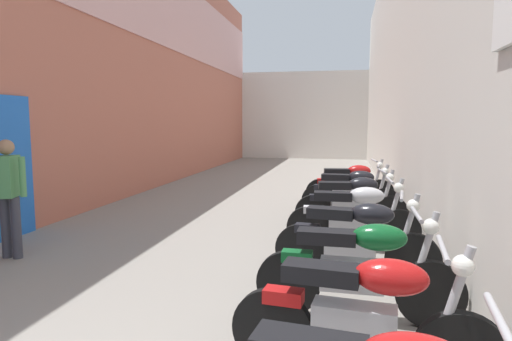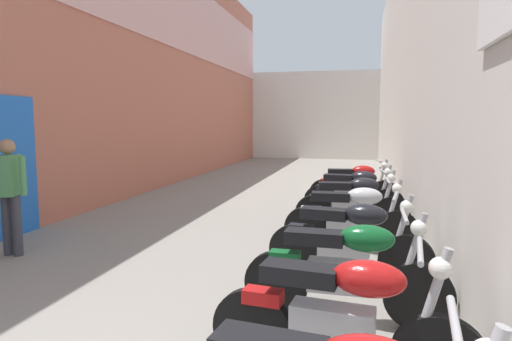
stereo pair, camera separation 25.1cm
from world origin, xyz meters
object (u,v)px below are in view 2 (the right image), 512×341
at_px(motorcycle_second, 341,316).
at_px(motorcycle_eighth, 354,184).
at_px(motorcycle_third, 346,268).
at_px(motorcycle_fourth, 349,238).
at_px(motorcycle_seventh, 354,192).
at_px(motorcycle_sixth, 353,202).
at_px(pedestrian_further_down, 10,188).
at_px(motorcycle_fifth, 351,216).

bearing_deg(motorcycle_second, motorcycle_eighth, 90.00).
xyz_separation_m(motorcycle_third, motorcycle_fourth, (-0.00, 1.02, 0.00)).
xyz_separation_m(motorcycle_third, motorcycle_seventh, (-0.00, 4.34, 0.00)).
distance_m(motorcycle_fourth, motorcycle_eighth, 4.36).
distance_m(motorcycle_sixth, pedestrian_further_down, 5.03).
bearing_deg(motorcycle_seventh, motorcycle_sixth, -90.00).
xyz_separation_m(motorcycle_second, motorcycle_third, (0.00, 1.00, 0.00)).
bearing_deg(motorcycle_fifth, motorcycle_seventh, 90.00).
distance_m(motorcycle_third, pedestrian_further_down, 4.56).
height_order(motorcycle_fourth, motorcycle_fifth, same).
relative_size(motorcycle_second, motorcycle_third, 1.00).
bearing_deg(motorcycle_fifth, motorcycle_second, -90.00).
distance_m(motorcycle_second, motorcycle_eighth, 6.38).
relative_size(motorcycle_fourth, motorcycle_eighth, 1.00).
distance_m(motorcycle_sixth, motorcycle_seventh, 1.02).
bearing_deg(motorcycle_fifth, pedestrian_further_down, -164.13).
bearing_deg(motorcycle_fourth, motorcycle_sixth, 90.00).
height_order(motorcycle_third, motorcycle_eighth, same).
bearing_deg(motorcycle_eighth, motorcycle_sixth, -90.00).
bearing_deg(motorcycle_sixth, motorcycle_fourth, -90.00).
height_order(motorcycle_sixth, pedestrian_further_down, pedestrian_further_down).
xyz_separation_m(motorcycle_fifth, motorcycle_eighth, (-0.00, 3.14, 0.00)).
distance_m(motorcycle_fifth, motorcycle_seventh, 2.10).
distance_m(motorcycle_third, motorcycle_fourth, 1.02).
height_order(motorcycle_second, motorcycle_third, same).
bearing_deg(motorcycle_second, pedestrian_further_down, 155.96).
bearing_deg(motorcycle_seventh, pedestrian_further_down, -142.85).
height_order(motorcycle_fourth, pedestrian_further_down, pedestrian_further_down).
bearing_deg(motorcycle_sixth, motorcycle_fifth, -90.00).
xyz_separation_m(motorcycle_seventh, pedestrian_further_down, (-4.43, -3.36, 0.42)).
relative_size(motorcycle_sixth, pedestrian_further_down, 1.18).
relative_size(motorcycle_fifth, motorcycle_seventh, 1.00).
bearing_deg(motorcycle_second, motorcycle_sixth, 90.00).
bearing_deg(motorcycle_fifth, motorcycle_fourth, -90.00).
bearing_deg(motorcycle_fourth, motorcycle_third, -90.00).
distance_m(motorcycle_third, motorcycle_eighth, 5.38).
bearing_deg(motorcycle_fourth, motorcycle_second, -90.00).
bearing_deg(motorcycle_eighth, motorcycle_fourth, -90.00).
height_order(motorcycle_sixth, motorcycle_eighth, same).
bearing_deg(pedestrian_further_down, motorcycle_fourth, 0.59).
bearing_deg(motorcycle_seventh, motorcycle_fourth, -90.00).
height_order(motorcycle_fifth, motorcycle_sixth, same).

